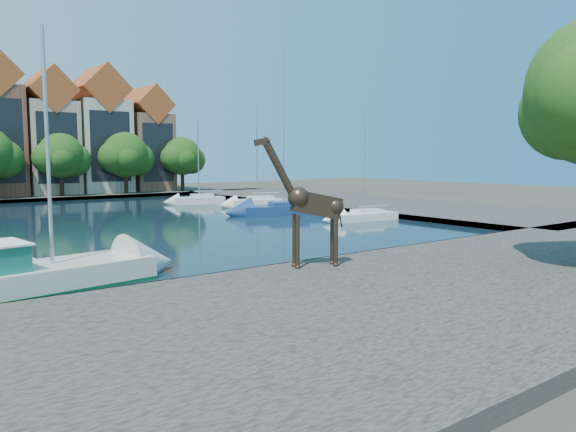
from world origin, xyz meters
name	(u,v)px	position (x,y,z in m)	size (l,w,h in m)	color
ground	(324,267)	(0.00, 0.00, 0.00)	(160.00, 160.00, 0.00)	#38332B
water_basin	(130,221)	(0.00, 24.00, 0.04)	(38.00, 50.00, 0.08)	black
near_quay	(446,290)	(0.00, -7.00, 0.25)	(50.00, 14.00, 0.50)	#4E4A43
far_quay	(34,196)	(0.00, 56.00, 0.25)	(60.00, 16.00, 0.50)	#4E4A43
right_quay	(353,203)	(25.00, 24.00, 0.25)	(14.00, 52.00, 0.50)	#4E4A43
townhouse_east_inner	(48,137)	(2.00, 55.99, 7.73)	(5.94, 9.18, 15.79)	tan
townhouse_east_mid	(99,135)	(8.50, 55.99, 8.10)	(6.43, 9.18, 16.65)	beige
townhouse_east_end	(145,143)	(15.00, 55.99, 7.11)	(5.44, 9.18, 14.43)	brown
far_tree_mid_east	(62,157)	(2.10, 50.49, 5.13)	(7.02, 5.40, 7.52)	#332114
far_tree_east	(126,156)	(10.11, 50.49, 5.24)	(7.54, 5.80, 7.84)	#332114
far_tree_far_east	(183,157)	(18.09, 50.49, 5.08)	(6.76, 5.20, 7.36)	#332114
giraffe_statue	(310,204)	(-2.02, -1.40, 3.20)	(3.74, 1.70, 5.50)	#34251A
motorsailer	(13,274)	(-12.90, 2.86, 0.85)	(10.20, 4.26, 10.07)	beige
sailboat_right_a	(364,214)	(15.00, 12.41, 0.55)	(5.82, 2.67, 9.30)	silver
sailboat_right_b	(284,207)	(12.62, 20.03, 0.72)	(7.97, 4.72, 14.53)	navy
sailboat_right_c	(257,201)	(15.00, 27.73, 0.69)	(6.03, 3.39, 10.48)	silver
sailboat_right_d	(199,198)	(12.00, 34.65, 0.66)	(5.74, 3.39, 8.92)	silver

